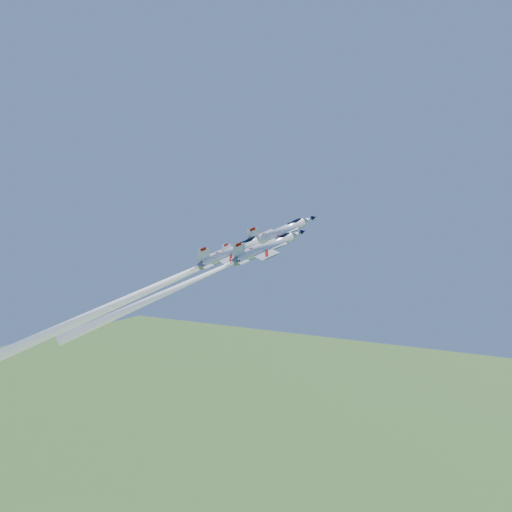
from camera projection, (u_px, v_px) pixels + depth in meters
The scene contains 4 objects.
jet_lead at pixel (173, 280), 114.21m from camera, with size 30.91×44.54×52.21m.
jet_left at pixel (184, 276), 117.65m from camera, with size 21.47×30.43×32.87m.
jet_right at pixel (197, 279), 106.03m from camera, with size 23.02×32.28×32.93m.
jet_slot at pixel (143, 291), 111.91m from camera, with size 27.01×38.41×42.23m.
Camera 1 is at (59.30, -102.19, 93.36)m, focal length 40.00 mm.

